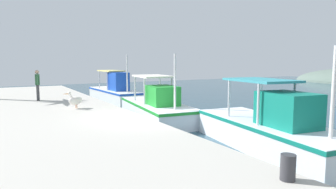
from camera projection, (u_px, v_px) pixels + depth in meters
quay_pier at (3, 144)px, 9.21m from camera, size 36.00×10.00×0.80m
fishing_boat_nearest at (115, 93)px, 21.39m from camera, size 6.57×1.95×3.45m
fishing_boat_second at (157, 108)px, 14.96m from camera, size 6.48×2.94×3.35m
fishing_boat_third at (272, 130)px, 9.77m from camera, size 6.48×3.08×3.40m
pelican at (75, 100)px, 13.68m from camera, size 0.47×0.97×0.82m
fisherman_standing at (37, 84)px, 16.47m from camera, size 0.63×0.28×1.73m
mooring_bollard_nearest at (288, 167)px, 5.35m from camera, size 0.28×0.28×0.49m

